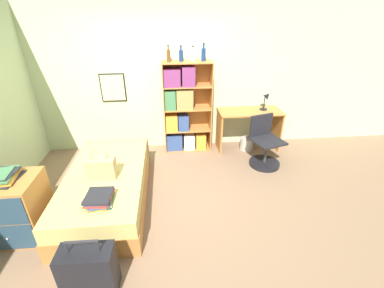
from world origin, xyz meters
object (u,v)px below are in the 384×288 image
at_px(dresser, 16,208).
at_px(bottle_green, 168,56).
at_px(book_stack_on_bed, 100,198).
at_px(bottle_brown, 181,55).
at_px(bottle_clear, 193,55).
at_px(magazine_pile_on_dresser, 2,177).
at_px(bed, 108,186).
at_px(handbag, 101,168).
at_px(bottle_blue, 204,54).
at_px(desk_chair, 264,150).
at_px(waste_bin, 247,144).
at_px(desk_lamp, 267,98).
at_px(suitcase, 89,271).
at_px(bookcase, 183,111).
at_px(desk, 249,123).

height_order(dresser, bottle_green, bottle_green).
bearing_deg(book_stack_on_bed, bottle_brown, 63.07).
bearing_deg(book_stack_on_bed, bottle_clear, 58.88).
bearing_deg(dresser, bottle_green, 46.48).
xyz_separation_m(book_stack_on_bed, magazine_pile_on_dresser, (-1.02, 0.13, 0.28)).
distance_m(bed, bottle_brown, 2.42).
xyz_separation_m(handbag, bottle_blue, (1.53, 1.61, 1.15)).
bearing_deg(bottle_clear, handbag, -130.20).
bearing_deg(bottle_blue, desk_chair, -36.45).
xyz_separation_m(book_stack_on_bed, bottle_brown, (1.07, 2.12, 1.23)).
bearing_deg(handbag, book_stack_on_bed, -81.33).
bearing_deg(waste_bin, desk_lamp, 16.74).
distance_m(dresser, magazine_pile_on_dresser, 0.43).
height_order(suitcase, bookcase, bookcase).
xyz_separation_m(bookcase, desk_lamp, (1.55, -0.05, 0.21)).
xyz_separation_m(magazine_pile_on_dresser, desk_lamp, (3.66, 1.91, 0.18)).
bearing_deg(suitcase, desk, 49.57).
bearing_deg(waste_bin, bookcase, 173.48).
bearing_deg(handbag, bed, 88.65).
bearing_deg(desk, desk_chair, -79.49).
bearing_deg(bookcase, bed, -128.49).
height_order(bottle_blue, desk_chair, bottle_blue).
relative_size(handbag, bookcase, 0.27).
distance_m(suitcase, bottle_clear, 3.44).
xyz_separation_m(dresser, bottle_green, (1.87, 1.96, 1.39)).
xyz_separation_m(suitcase, desk_lamp, (2.62, 2.77, 0.73)).
bearing_deg(waste_bin, desk_chair, -76.76).
relative_size(bookcase, desk_chair, 1.91).
bearing_deg(book_stack_on_bed, dresser, 173.61).
relative_size(bookcase, waste_bin, 6.52).
bearing_deg(bottle_brown, handbag, -125.69).
relative_size(bookcase, bottle_blue, 5.66).
bearing_deg(waste_bin, bottle_blue, 169.00).
height_order(bookcase, bottle_brown, bottle_brown).
distance_m(bookcase, bottle_green, 1.01).
height_order(bed, bottle_clear, bottle_clear).
bearing_deg(bottle_brown, desk_lamp, -2.48).
relative_size(dresser, waste_bin, 3.00).
bearing_deg(handbag, desk_chair, 19.02).
relative_size(dresser, magazine_pile_on_dresser, 1.98).
distance_m(bottle_brown, bottle_blue, 0.38).
bearing_deg(bottle_brown, bed, -127.87).
bearing_deg(bookcase, dresser, -136.45).
height_order(bed, waste_bin, bed).
bearing_deg(bottle_clear, bed, -132.47).
bearing_deg(desk_lamp, bottle_blue, 176.50).
bearing_deg(magazine_pile_on_dresser, waste_bin, 28.57).
relative_size(handbag, bottle_brown, 1.72).
bearing_deg(book_stack_on_bed, bed, 96.71).
xyz_separation_m(bottle_brown, bottle_clear, (0.20, -0.01, -0.00)).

